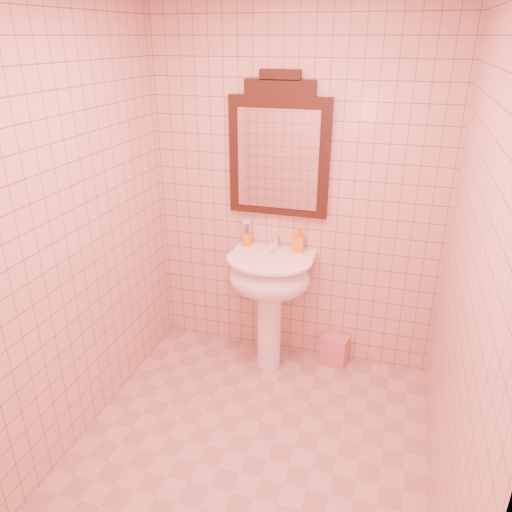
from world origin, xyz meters
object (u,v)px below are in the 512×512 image
(mirror, at_px, (279,151))
(towel, at_px, (335,350))
(toothbrush_cup, at_px, (247,239))
(soap_dispenser, at_px, (299,240))
(pedestal_sink, at_px, (269,285))

(mirror, relative_size, towel, 4.12)
(toothbrush_cup, bearing_deg, mirror, 8.23)
(toothbrush_cup, bearing_deg, soap_dispenser, -0.70)
(pedestal_sink, distance_m, soap_dispenser, 0.37)
(mirror, height_order, toothbrush_cup, mirror)
(soap_dispenser, bearing_deg, mirror, 166.76)
(pedestal_sink, distance_m, mirror, 0.90)
(pedestal_sink, xyz_separation_m, towel, (0.46, 0.16, -0.55))
(mirror, height_order, soap_dispenser, mirror)
(pedestal_sink, relative_size, toothbrush_cup, 5.21)
(mirror, bearing_deg, towel, -5.21)
(pedestal_sink, xyz_separation_m, mirror, (0.00, 0.20, 0.88))
(mirror, distance_m, toothbrush_cup, 0.66)
(mirror, height_order, towel, mirror)
(toothbrush_cup, height_order, towel, toothbrush_cup)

